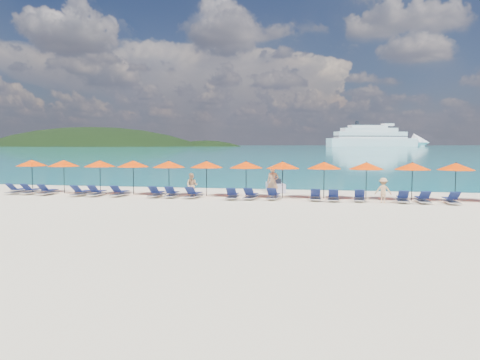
# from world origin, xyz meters

# --- Properties ---
(ground) EXTENTS (1400.00, 1400.00, 0.00)m
(ground) POSITION_xyz_m (0.00, 0.00, 0.00)
(ground) COLOR beige
(sea) EXTENTS (1600.00, 1300.00, 0.01)m
(sea) POSITION_xyz_m (0.00, 660.00, 0.01)
(sea) COLOR #1FA9B2
(sea) RESTS_ON ground
(headland_main) EXTENTS (374.00, 242.00, 126.50)m
(headland_main) POSITION_xyz_m (-300.00, 540.00, -38.00)
(headland_main) COLOR black
(headland_main) RESTS_ON ground
(headland_small) EXTENTS (162.00, 126.00, 85.50)m
(headland_small) POSITION_xyz_m (-150.00, 560.00, -35.00)
(headland_small) COLOR black
(headland_small) RESTS_ON ground
(cruise_ship) EXTENTS (129.86, 66.81, 36.52)m
(cruise_ship) POSITION_xyz_m (67.40, 564.96, 9.50)
(cruise_ship) COLOR white
(cruise_ship) RESTS_ON ground
(sailboat_near) EXTENTS (5.25, 1.75, 9.62)m
(sailboat_near) POSITION_xyz_m (115.17, 566.50, 0.99)
(sailboat_near) COLOR white
(sailboat_near) RESTS_ON ground
(jetski) EXTENTS (1.65, 2.75, 0.92)m
(jetski) POSITION_xyz_m (1.51, 8.27, 0.38)
(jetski) COLOR silver
(jetski) RESTS_ON ground
(beachgoer_a) EXTENTS (0.73, 0.50, 1.96)m
(beachgoer_a) POSITION_xyz_m (1.78, 4.35, 0.98)
(beachgoer_a) COLOR tan
(beachgoer_a) RESTS_ON ground
(beachgoer_b) EXTENTS (0.78, 0.49, 1.52)m
(beachgoer_b) POSITION_xyz_m (-3.15, 3.71, 0.76)
(beachgoer_b) COLOR tan
(beachgoer_b) RESTS_ON ground
(beachgoer_c) EXTENTS (0.94, 0.48, 1.42)m
(beachgoer_c) POSITION_xyz_m (8.14, 3.26, 0.71)
(beachgoer_c) COLOR tan
(beachgoer_c) RESTS_ON ground
(umbrella_0) EXTENTS (2.10, 2.10, 2.28)m
(umbrella_0) POSITION_xyz_m (-14.84, 4.83, 2.02)
(umbrella_0) COLOR black
(umbrella_0) RESTS_ON ground
(umbrella_1) EXTENTS (2.10, 2.10, 2.28)m
(umbrella_1) POSITION_xyz_m (-12.40, 4.75, 2.02)
(umbrella_1) COLOR black
(umbrella_1) RESTS_ON ground
(umbrella_2) EXTENTS (2.10, 2.10, 2.28)m
(umbrella_2) POSITION_xyz_m (-9.78, 4.76, 2.02)
(umbrella_2) COLOR black
(umbrella_2) RESTS_ON ground
(umbrella_3) EXTENTS (2.10, 2.10, 2.28)m
(umbrella_3) POSITION_xyz_m (-7.47, 4.85, 2.02)
(umbrella_3) COLOR black
(umbrella_3) RESTS_ON ground
(umbrella_4) EXTENTS (2.10, 2.10, 2.28)m
(umbrella_4) POSITION_xyz_m (-4.96, 4.66, 2.02)
(umbrella_4) COLOR black
(umbrella_4) RESTS_ON ground
(umbrella_5) EXTENTS (2.10, 2.10, 2.28)m
(umbrella_5) POSITION_xyz_m (-2.51, 4.83, 2.02)
(umbrella_5) COLOR black
(umbrella_5) RESTS_ON ground
(umbrella_6) EXTENTS (2.10, 2.10, 2.28)m
(umbrella_6) POSITION_xyz_m (0.05, 4.75, 2.02)
(umbrella_6) COLOR black
(umbrella_6) RESTS_ON ground
(umbrella_7) EXTENTS (2.10, 2.10, 2.28)m
(umbrella_7) POSITION_xyz_m (2.34, 4.71, 2.02)
(umbrella_7) COLOR black
(umbrella_7) RESTS_ON ground
(umbrella_8) EXTENTS (2.10, 2.10, 2.28)m
(umbrella_8) POSITION_xyz_m (4.84, 4.86, 2.02)
(umbrella_8) COLOR black
(umbrella_8) RESTS_ON ground
(umbrella_9) EXTENTS (2.10, 2.10, 2.28)m
(umbrella_9) POSITION_xyz_m (7.32, 4.78, 2.02)
(umbrella_9) COLOR black
(umbrella_9) RESTS_ON ground
(umbrella_10) EXTENTS (2.10, 2.10, 2.28)m
(umbrella_10) POSITION_xyz_m (9.93, 4.81, 2.02)
(umbrella_10) COLOR black
(umbrella_10) RESTS_ON ground
(umbrella_11) EXTENTS (2.10, 2.10, 2.28)m
(umbrella_11) POSITION_xyz_m (12.32, 4.85, 2.02)
(umbrella_11) COLOR black
(umbrella_11) RESTS_ON ground
(lounger_0) EXTENTS (0.74, 1.74, 0.66)m
(lounger_0) POSITION_xyz_m (-15.22, 3.71, 0.24)
(lounger_0) COLOR silver
(lounger_0) RESTS_ON ground
(lounger_1) EXTENTS (0.68, 1.72, 0.66)m
(lounger_1) POSITION_xyz_m (-14.16, 3.71, 0.24)
(lounger_1) COLOR silver
(lounger_1) RESTS_ON ground
(lounger_2) EXTENTS (0.62, 1.70, 0.66)m
(lounger_2) POSITION_xyz_m (-12.86, 3.55, 0.24)
(lounger_2) COLOR silver
(lounger_2) RESTS_ON ground
(lounger_3) EXTENTS (0.77, 1.75, 0.66)m
(lounger_3) POSITION_xyz_m (-10.38, 3.35, 0.24)
(lounger_3) COLOR silver
(lounger_3) RESTS_ON ground
(lounger_4) EXTENTS (0.63, 1.70, 0.66)m
(lounger_4) POSITION_xyz_m (-9.35, 3.48, 0.24)
(lounger_4) COLOR silver
(lounger_4) RESTS_ON ground
(lounger_5) EXTENTS (0.69, 1.72, 0.66)m
(lounger_5) POSITION_xyz_m (-7.85, 3.57, 0.24)
(lounger_5) COLOR silver
(lounger_5) RESTS_ON ground
(lounger_6) EXTENTS (0.65, 1.71, 0.66)m
(lounger_6) POSITION_xyz_m (-5.39, 3.59, 0.24)
(lounger_6) COLOR silver
(lounger_6) RESTS_ON ground
(lounger_7) EXTENTS (0.74, 1.74, 0.66)m
(lounger_7) POSITION_xyz_m (-4.40, 3.61, 0.24)
(lounger_7) COLOR silver
(lounger_7) RESTS_ON ground
(lounger_8) EXTENTS (0.78, 1.75, 0.66)m
(lounger_8) POSITION_xyz_m (-3.00, 3.54, 0.24)
(lounger_8) COLOR silver
(lounger_8) RESTS_ON ground
(lounger_9) EXTENTS (0.73, 1.74, 0.66)m
(lounger_9) POSITION_xyz_m (-0.52, 3.36, 0.24)
(lounger_9) COLOR silver
(lounger_9) RESTS_ON ground
(lounger_10) EXTENTS (0.76, 1.75, 0.66)m
(lounger_10) POSITION_xyz_m (0.57, 3.52, 0.24)
(lounger_10) COLOR silver
(lounger_10) RESTS_ON ground
(lounger_11) EXTENTS (0.71, 1.73, 0.66)m
(lounger_11) POSITION_xyz_m (1.90, 3.68, 0.24)
(lounger_11) COLOR silver
(lounger_11) RESTS_ON ground
(lounger_12) EXTENTS (0.67, 1.72, 0.66)m
(lounger_12) POSITION_xyz_m (4.37, 3.67, 0.24)
(lounger_12) COLOR silver
(lounger_12) RESTS_ON ground
(lounger_13) EXTENTS (0.67, 1.72, 0.66)m
(lounger_13) POSITION_xyz_m (5.41, 3.53, 0.24)
(lounger_13) COLOR silver
(lounger_13) RESTS_ON ground
(lounger_14) EXTENTS (0.71, 1.73, 0.66)m
(lounger_14) POSITION_xyz_m (6.88, 3.69, 0.24)
(lounger_14) COLOR silver
(lounger_14) RESTS_ON ground
(lounger_15) EXTENTS (0.72, 1.73, 0.66)m
(lounger_15) POSITION_xyz_m (9.23, 3.61, 0.24)
(lounger_15) COLOR silver
(lounger_15) RESTS_ON ground
(lounger_16) EXTENTS (0.69, 1.72, 0.66)m
(lounger_16) POSITION_xyz_m (10.30, 3.56, 0.24)
(lounger_16) COLOR silver
(lounger_16) RESTS_ON ground
(lounger_17) EXTENTS (0.71, 1.73, 0.66)m
(lounger_17) POSITION_xyz_m (11.77, 3.47, 0.24)
(lounger_17) COLOR silver
(lounger_17) RESTS_ON ground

